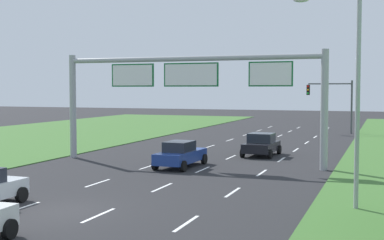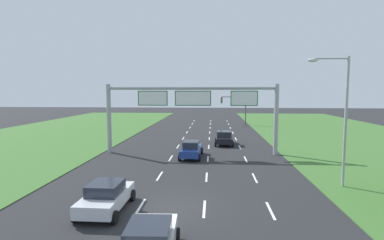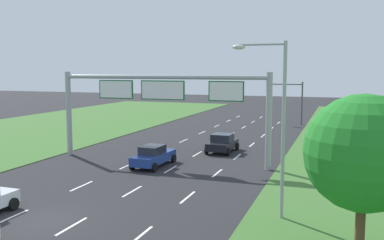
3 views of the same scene
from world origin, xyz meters
name	(u,v)px [view 1 (image 1 of 3)]	position (x,y,z in m)	size (l,w,h in m)	color
ground_plane	(58,212)	(0.00, 0.00, 0.00)	(200.00, 200.00, 0.00)	#262628
lane_dashes_inner_left	(167,160)	(-1.75, 15.00, 0.00)	(0.14, 68.40, 0.01)	white
lane_dashes_inner_right	(218,163)	(1.75, 15.00, 0.00)	(0.14, 68.40, 0.01)	white
lane_dashes_slip	(272,166)	(5.25, 15.00, 0.00)	(0.14, 68.40, 0.01)	white
car_lead_silver	(261,145)	(3.53, 19.57, 0.79)	(2.24, 3.98, 1.60)	black
car_mid_lane	(180,154)	(0.16, 12.50, 0.78)	(2.14, 4.48, 1.58)	navy
sign_gantry	(189,85)	(0.10, 14.23, 4.96)	(17.24, 0.44, 7.00)	#9EA0A5
traffic_light_mast	(333,97)	(6.40, 40.90, 3.87)	(4.76, 0.49, 5.60)	#47494F
street_lamp	(348,79)	(10.33, 4.25, 5.08)	(2.61, 0.32, 8.50)	#9EA0A5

